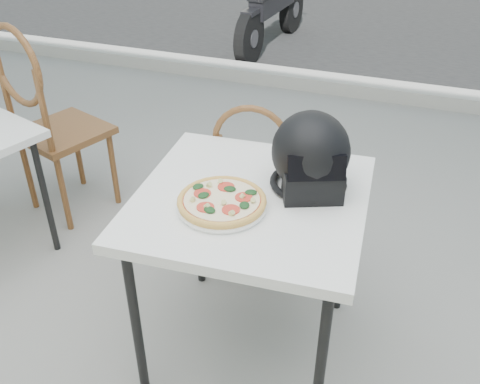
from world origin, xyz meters
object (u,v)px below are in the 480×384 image
(helmet, at_px, (311,157))
(cafe_chair_side, at_px, (46,113))
(cafe_table_main, at_px, (251,212))
(pizza, at_px, (222,201))
(cafe_chair_main, at_px, (254,179))
(plate, at_px, (222,206))
(motorcycle, at_px, (273,11))

(helmet, relative_size, cafe_chair_side, 0.33)
(cafe_chair_side, bearing_deg, cafe_table_main, 175.81)
(cafe_table_main, relative_size, pizza, 2.30)
(cafe_table_main, distance_m, cafe_chair_side, 1.54)
(pizza, relative_size, cafe_chair_main, 0.41)
(helmet, xyz_separation_m, cafe_chair_side, (-1.59, 0.48, -0.28))
(cafe_table_main, relative_size, plate, 2.74)
(pizza, distance_m, motorcycle, 4.39)
(cafe_chair_side, bearing_deg, helmet, -177.51)
(motorcycle, bearing_deg, pizza, -70.99)
(cafe_table_main, bearing_deg, pizza, -121.90)
(cafe_table_main, relative_size, helmet, 2.30)
(cafe_chair_main, xyz_separation_m, cafe_chair_side, (-1.24, 0.08, 0.12))
(pizza, distance_m, cafe_chair_side, 1.53)
(cafe_chair_side, bearing_deg, cafe_chair_main, -164.48)
(pizza, bearing_deg, cafe_chair_side, 151.55)
(plate, relative_size, motorcycle, 0.18)
(motorcycle, bearing_deg, plate, -70.99)
(pizza, relative_size, cafe_chair_side, 0.34)
(pizza, distance_m, helmet, 0.37)
(cafe_chair_main, bearing_deg, cafe_table_main, 99.62)
(plate, xyz_separation_m, cafe_chair_side, (-1.34, 0.72, -0.16))
(pizza, relative_size, helmet, 1.00)
(cafe_table_main, xyz_separation_m, plate, (-0.07, -0.11, 0.08))
(cafe_chair_side, relative_size, motorcycle, 0.65)
(cafe_table_main, height_order, cafe_chair_side, cafe_chair_side)
(plate, bearing_deg, cafe_table_main, 58.16)
(motorcycle, bearing_deg, cafe_table_main, -69.70)
(cafe_chair_main, bearing_deg, helmet, 123.62)
(cafe_chair_main, xyz_separation_m, motorcycle, (-1.01, 3.58, -0.14))
(cafe_table_main, height_order, helmet, helmet)
(helmet, xyz_separation_m, motorcycle, (-1.35, 3.98, -0.54))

